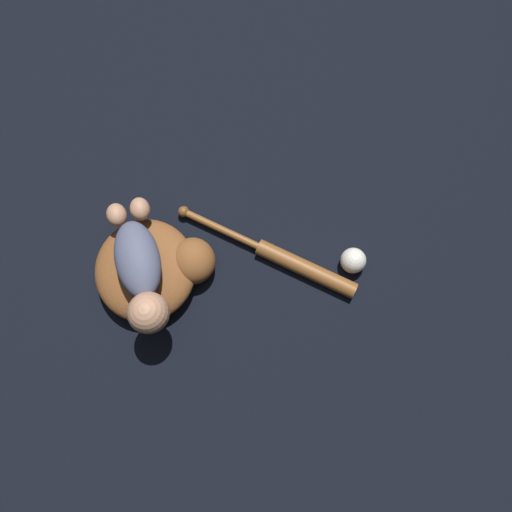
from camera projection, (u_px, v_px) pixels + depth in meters
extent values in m
plane|color=black|center=(165.00, 256.00, 1.39)|extent=(6.00, 6.00, 0.00)
ellipsoid|color=brown|center=(146.00, 270.00, 1.32)|extent=(0.29, 0.28, 0.10)
ellipsoid|color=brown|center=(193.00, 261.00, 1.33)|extent=(0.13, 0.12, 0.10)
ellipsoid|color=#4C516B|center=(138.00, 259.00, 1.23)|extent=(0.22, 0.13, 0.08)
sphere|color=tan|center=(149.00, 313.00, 1.18)|extent=(0.10, 0.10, 0.10)
ellipsoid|color=tan|center=(140.00, 209.00, 1.29)|extent=(0.07, 0.06, 0.05)
ellipsoid|color=tan|center=(117.00, 215.00, 1.28)|extent=(0.07, 0.06, 0.05)
cylinder|color=brown|center=(306.00, 269.00, 1.35)|extent=(0.20, 0.26, 0.04)
cylinder|color=brown|center=(221.00, 229.00, 1.39)|extent=(0.15, 0.20, 0.02)
sphere|color=brown|center=(184.00, 212.00, 1.40)|extent=(0.03, 0.03, 0.03)
sphere|color=silver|center=(353.00, 261.00, 1.35)|extent=(0.07, 0.07, 0.07)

